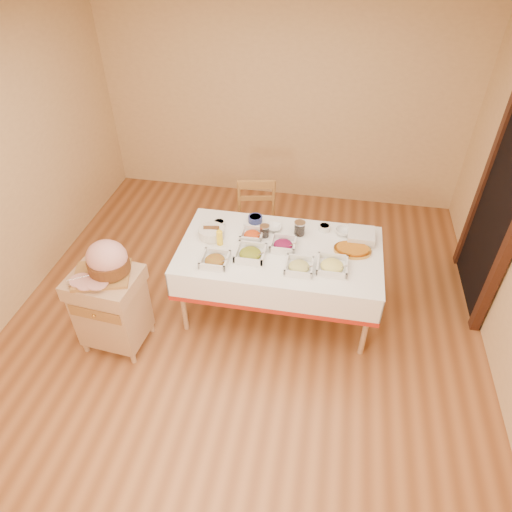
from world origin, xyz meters
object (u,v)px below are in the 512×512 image
(dining_chair, at_px, (257,225))
(preserve_jar_left, at_px, (265,231))
(mustard_bottle, at_px, (220,237))
(brass_platter, at_px, (353,250))
(dining_table, at_px, (280,263))
(plate_stack, at_px, (361,236))
(butcher_cart, at_px, (111,306))
(preserve_jar_right, at_px, (300,229))
(bread_basket, at_px, (212,232))
(ham_on_board, at_px, (107,261))

(dining_chair, bearing_deg, preserve_jar_left, -72.07)
(mustard_bottle, height_order, brass_platter, mustard_bottle)
(dining_table, distance_m, plate_stack, 0.79)
(dining_table, xyz_separation_m, dining_chair, (-0.34, 0.70, -0.11))
(preserve_jar_left, height_order, plate_stack, preserve_jar_left)
(butcher_cart, distance_m, dining_chair, 1.73)
(preserve_jar_right, bearing_deg, bread_basket, -166.93)
(mustard_bottle, xyz_separation_m, plate_stack, (1.26, 0.30, -0.03))
(mustard_bottle, bearing_deg, ham_on_board, -142.08)
(bread_basket, xyz_separation_m, brass_platter, (1.29, 0.01, -0.03))
(butcher_cart, bearing_deg, mustard_bottle, 37.93)
(dining_chair, relative_size, bread_basket, 3.91)
(plate_stack, distance_m, brass_platter, 0.20)
(butcher_cart, xyz_separation_m, dining_chair, (1.04, 1.38, 0.03))
(preserve_jar_left, xyz_separation_m, plate_stack, (0.88, 0.10, -0.01))
(butcher_cart, distance_m, ham_on_board, 0.48)
(brass_platter, bearing_deg, dining_chair, 147.85)
(dining_chair, bearing_deg, bread_basket, -116.14)
(butcher_cart, xyz_separation_m, preserve_jar_right, (1.53, 0.93, 0.36))
(plate_stack, bearing_deg, brass_platter, -110.28)
(dining_table, xyz_separation_m, plate_stack, (0.71, 0.27, 0.21))
(preserve_jar_left, relative_size, preserve_jar_right, 0.86)
(butcher_cart, relative_size, brass_platter, 2.39)
(bread_basket, height_order, plate_stack, bread_basket)
(dining_chair, bearing_deg, plate_stack, -22.19)
(preserve_jar_right, bearing_deg, mustard_bottle, -157.66)
(ham_on_board, height_order, bread_basket, ham_on_board)
(dining_chair, height_order, preserve_jar_right, dining_chair)
(butcher_cart, distance_m, mustard_bottle, 1.12)
(preserve_jar_left, bearing_deg, dining_chair, 107.93)
(dining_table, bearing_deg, dining_chair, 116.16)
(preserve_jar_left, distance_m, mustard_bottle, 0.43)
(dining_table, bearing_deg, preserve_jar_right, 60.68)
(dining_chair, xyz_separation_m, plate_stack, (1.05, -0.43, 0.32))
(dining_table, relative_size, mustard_bottle, 10.37)
(dining_table, height_order, butcher_cart, butcher_cart)
(bread_basket, bearing_deg, dining_table, -6.24)
(mustard_bottle, distance_m, plate_stack, 1.29)
(mustard_bottle, xyz_separation_m, bread_basket, (-0.10, 0.10, -0.03))
(dining_table, bearing_deg, brass_platter, 7.27)
(butcher_cart, bearing_deg, plate_stack, 24.39)
(mustard_bottle, bearing_deg, dining_chair, 74.23)
(dining_table, relative_size, preserve_jar_left, 15.81)
(butcher_cart, xyz_separation_m, bread_basket, (0.73, 0.75, 0.35))
(preserve_jar_right, height_order, plate_stack, preserve_jar_right)
(mustard_bottle, bearing_deg, plate_stack, 13.36)
(preserve_jar_right, relative_size, brass_platter, 0.40)
(preserve_jar_right, bearing_deg, ham_on_board, -148.76)
(plate_stack, bearing_deg, ham_on_board, -155.98)
(brass_platter, bearing_deg, plate_stack, 69.72)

